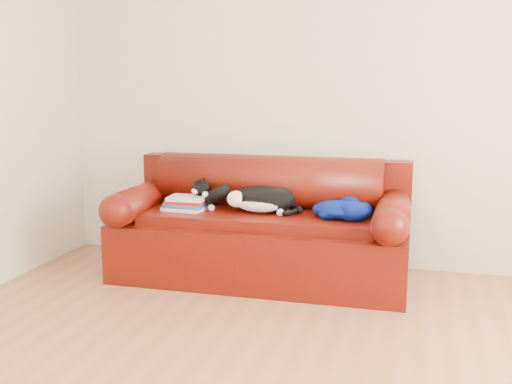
# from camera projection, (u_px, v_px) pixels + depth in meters

# --- Properties ---
(ground) EXTENTS (4.50, 4.50, 0.00)m
(ground) POSITION_uv_depth(u_px,v_px,m) (284.00, 382.00, 2.87)
(ground) COLOR #94603B
(ground) RESTS_ON ground
(room_shell) EXTENTS (4.52, 4.02, 2.61)m
(room_shell) POSITION_uv_depth(u_px,v_px,m) (316.00, 23.00, 2.56)
(room_shell) COLOR beige
(room_shell) RESTS_ON ground
(sofa_base) EXTENTS (2.10, 0.90, 0.50)m
(sofa_base) POSITION_uv_depth(u_px,v_px,m) (261.00, 246.00, 4.38)
(sofa_base) COLOR #410206
(sofa_base) RESTS_ON ground
(sofa_back) EXTENTS (2.10, 1.01, 0.88)m
(sofa_back) POSITION_uv_depth(u_px,v_px,m) (269.00, 199.00, 4.56)
(sofa_back) COLOR #410206
(sofa_back) RESTS_ON ground
(book_stack) EXTENTS (0.32, 0.25, 0.10)m
(book_stack) POSITION_uv_depth(u_px,v_px,m) (186.00, 203.00, 4.38)
(book_stack) COLOR white
(book_stack) RESTS_ON sofa_base
(cat) EXTENTS (0.68, 0.36, 0.24)m
(cat) POSITION_uv_depth(u_px,v_px,m) (261.00, 200.00, 4.28)
(cat) COLOR black
(cat) RESTS_ON sofa_base
(blanket) EXTENTS (0.46, 0.44, 0.14)m
(blanket) POSITION_uv_depth(u_px,v_px,m) (341.00, 209.00, 4.13)
(blanket) COLOR #021149
(blanket) RESTS_ON sofa_base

